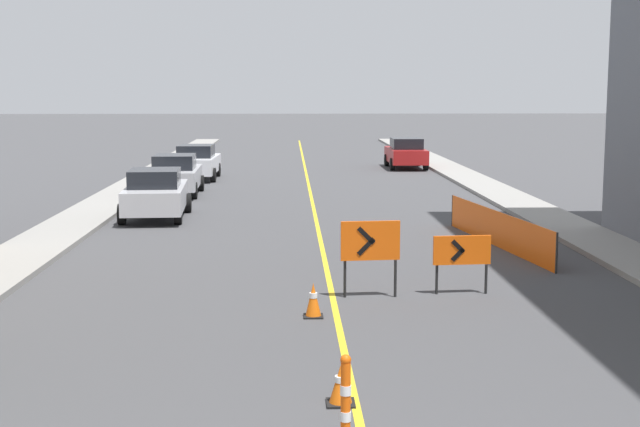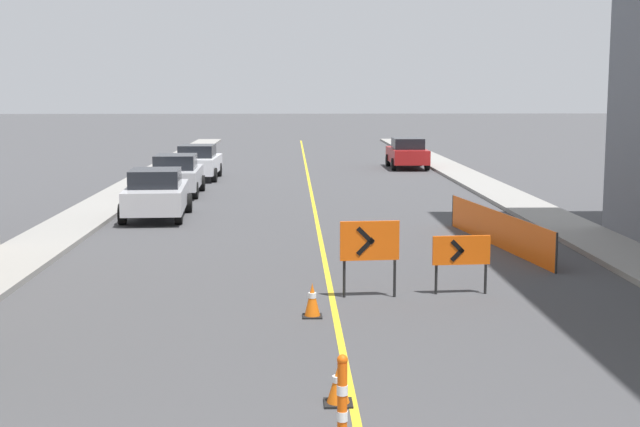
{
  "view_description": "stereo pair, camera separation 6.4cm",
  "coord_description": "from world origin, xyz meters",
  "px_view_note": "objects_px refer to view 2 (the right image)",
  "views": [
    {
      "loc": [
        -0.86,
        -4.14,
        4.08
      ],
      "look_at": [
        -0.08,
        17.95,
        1.0
      ],
      "focal_mm": 50.0,
      "sensor_mm": 36.0,
      "label": 1
    },
    {
      "loc": [
        -0.79,
        -4.14,
        4.08
      ],
      "look_at": [
        -0.08,
        17.95,
        1.0
      ],
      "focal_mm": 50.0,
      "sensor_mm": 36.0,
      "label": 2
    }
  ],
  "objects_px": {
    "traffic_cone_second": "(338,385)",
    "arrow_barricade_primary": "(370,244)",
    "parked_car_curb_near": "(156,194)",
    "parked_car_opposite_side": "(407,153)",
    "delineator_post_front": "(342,416)",
    "parked_car_curb_far": "(198,162)",
    "parked_car_curb_mid": "(176,175)",
    "arrow_barricade_secondary": "(461,253)",
    "traffic_cone_third": "(312,300)"
  },
  "relations": [
    {
      "from": "arrow_barricade_primary",
      "to": "parked_car_curb_far",
      "type": "xyz_separation_m",
      "value": [
        -5.81,
        23.63,
        -0.28
      ]
    },
    {
      "from": "parked_car_curb_far",
      "to": "arrow_barricade_secondary",
      "type": "bearing_deg",
      "value": -70.49
    },
    {
      "from": "arrow_barricade_primary",
      "to": "parked_car_opposite_side",
      "type": "height_order",
      "value": "parked_car_opposite_side"
    },
    {
      "from": "arrow_barricade_primary",
      "to": "parked_car_opposite_side",
      "type": "bearing_deg",
      "value": 76.07
    },
    {
      "from": "parked_car_curb_near",
      "to": "arrow_barricade_secondary",
      "type": "bearing_deg",
      "value": -58.15
    },
    {
      "from": "traffic_cone_second",
      "to": "arrow_barricade_primary",
      "type": "xyz_separation_m",
      "value": [
        0.93,
        6.04,
        0.82
      ]
    },
    {
      "from": "traffic_cone_second",
      "to": "parked_car_curb_far",
      "type": "bearing_deg",
      "value": 99.33
    },
    {
      "from": "parked_car_curb_near",
      "to": "traffic_cone_second",
      "type": "bearing_deg",
      "value": -77.46
    },
    {
      "from": "traffic_cone_third",
      "to": "parked_car_opposite_side",
      "type": "distance_m",
      "value": 31.15
    },
    {
      "from": "parked_car_curb_near",
      "to": "parked_car_curb_mid",
      "type": "xyz_separation_m",
      "value": [
        -0.18,
        6.38,
        0.0
      ]
    },
    {
      "from": "traffic_cone_third",
      "to": "parked_car_curb_near",
      "type": "height_order",
      "value": "parked_car_curb_near"
    },
    {
      "from": "traffic_cone_third",
      "to": "arrow_barricade_primary",
      "type": "distance_m",
      "value": 2.06
    },
    {
      "from": "parked_car_opposite_side",
      "to": "arrow_barricade_secondary",
      "type": "bearing_deg",
      "value": -95.43
    },
    {
      "from": "arrow_barricade_primary",
      "to": "arrow_barricade_secondary",
      "type": "bearing_deg",
      "value": 1.68
    },
    {
      "from": "delineator_post_front",
      "to": "parked_car_curb_far",
      "type": "xyz_separation_m",
      "value": [
        -4.82,
        31.5,
        0.27
      ]
    },
    {
      "from": "delineator_post_front",
      "to": "parked_car_curb_far",
      "type": "height_order",
      "value": "parked_car_curb_far"
    },
    {
      "from": "traffic_cone_second",
      "to": "parked_car_curb_far",
      "type": "height_order",
      "value": "parked_car_curb_far"
    },
    {
      "from": "arrow_barricade_secondary",
      "to": "parked_car_curb_far",
      "type": "relative_size",
      "value": 0.27
    },
    {
      "from": "parked_car_curb_near",
      "to": "parked_car_curb_mid",
      "type": "relative_size",
      "value": 1.01
    },
    {
      "from": "traffic_cone_third",
      "to": "parked_car_opposite_side",
      "type": "relative_size",
      "value": 0.15
    },
    {
      "from": "parked_car_curb_near",
      "to": "parked_car_opposite_side",
      "type": "xyz_separation_m",
      "value": [
        10.37,
        17.99,
        0.0
      ]
    },
    {
      "from": "parked_car_curb_near",
      "to": "parked_car_curb_far",
      "type": "xyz_separation_m",
      "value": [
        0.02,
        12.53,
        0.0
      ]
    },
    {
      "from": "parked_car_curb_near",
      "to": "parked_car_opposite_side",
      "type": "relative_size",
      "value": 1.02
    },
    {
      "from": "delineator_post_front",
      "to": "parked_car_curb_far",
      "type": "distance_m",
      "value": 31.87
    },
    {
      "from": "delineator_post_front",
      "to": "arrow_barricade_primary",
      "type": "xyz_separation_m",
      "value": [
        0.99,
        7.87,
        0.54
      ]
    },
    {
      "from": "parked_car_curb_far",
      "to": "parked_car_opposite_side",
      "type": "height_order",
      "value": "same"
    },
    {
      "from": "traffic_cone_second",
      "to": "parked_car_opposite_side",
      "type": "distance_m",
      "value": 35.56
    },
    {
      "from": "arrow_barricade_primary",
      "to": "arrow_barricade_secondary",
      "type": "height_order",
      "value": "arrow_barricade_primary"
    },
    {
      "from": "arrow_barricade_primary",
      "to": "parked_car_curb_near",
      "type": "height_order",
      "value": "parked_car_curb_near"
    },
    {
      "from": "arrow_barricade_secondary",
      "to": "parked_car_curb_near",
      "type": "height_order",
      "value": "parked_car_curb_near"
    },
    {
      "from": "arrow_barricade_secondary",
      "to": "parked_car_curb_near",
      "type": "distance_m",
      "value": 13.33
    },
    {
      "from": "traffic_cone_second",
      "to": "arrow_barricade_primary",
      "type": "distance_m",
      "value": 6.17
    },
    {
      "from": "traffic_cone_second",
      "to": "delineator_post_front",
      "type": "distance_m",
      "value": 1.85
    },
    {
      "from": "delineator_post_front",
      "to": "arrow_barricade_secondary",
      "type": "bearing_deg",
      "value": 70.59
    },
    {
      "from": "traffic_cone_second",
      "to": "traffic_cone_third",
      "type": "xyz_separation_m",
      "value": [
        -0.23,
        4.52,
        0.05
      ]
    },
    {
      "from": "parked_car_curb_near",
      "to": "parked_car_opposite_side",
      "type": "distance_m",
      "value": 20.76
    },
    {
      "from": "parked_car_curb_near",
      "to": "parked_car_curb_far",
      "type": "relative_size",
      "value": 1.01
    },
    {
      "from": "delineator_post_front",
      "to": "parked_car_opposite_side",
      "type": "relative_size",
      "value": 0.29
    },
    {
      "from": "traffic_cone_second",
      "to": "parked_car_curb_mid",
      "type": "relative_size",
      "value": 0.12
    },
    {
      "from": "delineator_post_front",
      "to": "parked_car_curb_far",
      "type": "bearing_deg",
      "value": 98.71
    },
    {
      "from": "traffic_cone_second",
      "to": "arrow_barricade_secondary",
      "type": "distance_m",
      "value": 6.88
    },
    {
      "from": "traffic_cone_third",
      "to": "arrow_barricade_primary",
      "type": "bearing_deg",
      "value": 52.51
    },
    {
      "from": "arrow_barricade_primary",
      "to": "delineator_post_front",
      "type": "bearing_deg",
      "value": -102.24
    },
    {
      "from": "delineator_post_front",
      "to": "arrow_barricade_primary",
      "type": "bearing_deg",
      "value": 82.84
    },
    {
      "from": "arrow_barricade_primary",
      "to": "parked_car_opposite_side",
      "type": "relative_size",
      "value": 0.35
    },
    {
      "from": "delineator_post_front",
      "to": "parked_car_curb_mid",
      "type": "height_order",
      "value": "parked_car_curb_mid"
    },
    {
      "from": "traffic_cone_second",
      "to": "arrow_barricade_primary",
      "type": "height_order",
      "value": "arrow_barricade_primary"
    },
    {
      "from": "parked_car_curb_mid",
      "to": "parked_car_curb_far",
      "type": "xyz_separation_m",
      "value": [
        0.2,
        6.14,
        0.0
      ]
    },
    {
      "from": "parked_car_curb_mid",
      "to": "traffic_cone_second",
      "type": "bearing_deg",
      "value": -79.38
    },
    {
      "from": "arrow_barricade_primary",
      "to": "parked_car_opposite_side",
      "type": "xyz_separation_m",
      "value": [
        4.53,
        29.1,
        -0.28
      ]
    }
  ]
}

